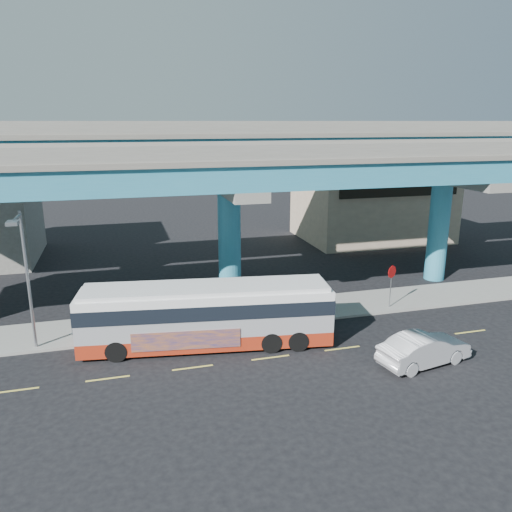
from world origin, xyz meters
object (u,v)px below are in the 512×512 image
object	(u,v)px
sedan	(424,349)
stop_sign	(392,277)
transit_bus	(207,313)
street_lamp	(24,263)

from	to	relation	value
sedan	stop_sign	size ratio (longest dim) A/B	1.83
transit_bus	sedan	xyz separation A→B (m)	(9.95, -4.97, -1.06)
transit_bus	sedan	bearing A→B (deg)	-18.34
stop_sign	sedan	bearing A→B (deg)	-109.53
sedan	stop_sign	distance (m)	7.62
transit_bus	sedan	size ratio (longest dim) A/B	2.65
street_lamp	stop_sign	xyz separation A→B (m)	(21.05, 0.73, -2.75)
transit_bus	stop_sign	distance (m)	12.41
sedan	street_lamp	size ratio (longest dim) A/B	0.70
sedan	street_lamp	xyz separation A→B (m)	(-18.79, 6.42, 4.12)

